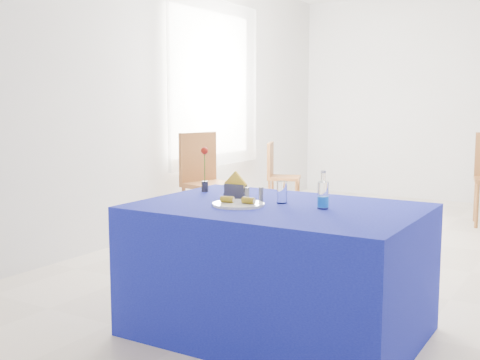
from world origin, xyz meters
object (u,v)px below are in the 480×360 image
Objects in this scene: plate at (238,204)px; water_bottle at (323,196)px; chair_win_b at (278,172)px; blue_table at (278,269)px; chair_win_a at (205,176)px.

water_bottle is at bearing 19.12° from plate.
water_bottle is at bearing -170.11° from chair_win_b.
chair_win_b is (-1.82, 3.49, 0.11)m from blue_table.
chair_win_b is at bearing 117.55° from blue_table.
water_bottle reaches higher than plate.
plate is at bearing -125.64° from chair_win_a.
plate is 0.35× the size of chair_win_b.
chair_win_b is (-2.08, 3.46, -0.34)m from water_bottle.
plate is 0.45m from blue_table.
chair_win_a reaches higher than water_bottle.
water_bottle is (0.26, 0.03, 0.45)m from blue_table.
chair_win_a reaches higher than chair_win_b.
chair_win_a is at bearing 137.45° from water_bottle.
plate reaches higher than blue_table.
chair_win_a is at bearing 128.45° from plate.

